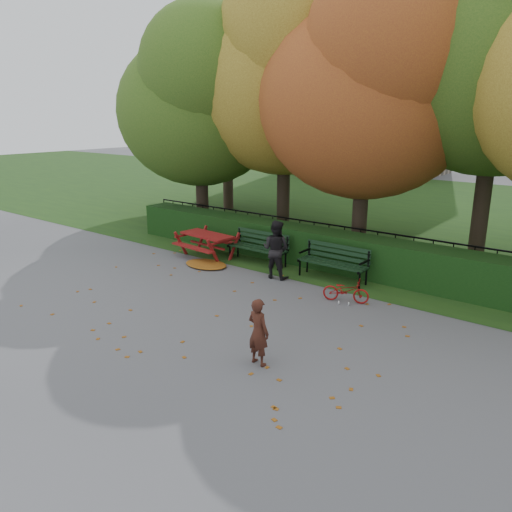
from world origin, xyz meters
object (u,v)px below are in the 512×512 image
Objects in this scene: tree_b at (290,69)px; picnic_table at (207,239)px; tree_c at (375,84)px; bicycle at (346,290)px; child at (258,332)px; tree_a at (201,99)px; bench_right at (334,260)px; adult at (276,249)px; bench_left at (259,245)px; tree_f at (229,72)px.

picnic_table is at bearing -96.22° from tree_b.
bicycle is (1.26, -3.49, -4.55)m from tree_c.
tree_b reaches higher than tree_c.
bicycle is (4.54, -4.28, -5.13)m from tree_b.
tree_c reaches higher than child.
bicycle is (4.93, -0.73, -0.27)m from picnic_table.
tree_a is 4.32× the size of picnic_table.
bench_right is 1.04× the size of picnic_table.
tree_b is 5.86× the size of adult.
bench_right is (3.54, -3.04, -4.88)m from tree_b.
tree_b reaches higher than picnic_table.
bench_right is (0.27, -2.26, -4.30)m from tree_c.
bicycle is (3.40, -1.23, -0.25)m from bench_left.
tree_b is 4.88× the size of bench_right.
tree_a is 10.72m from child.
tree_c is 4.44× the size of bench_left.
bench_left is 1.20× the size of adult.
child is at bearing -52.49° from bench_left.
tree_f is (-1.94, 3.66, 1.17)m from tree_a.
tree_c is 6.86× the size of child.
tree_f is 6.12× the size of adult.
bench_right is at bearing -40.67° from tree_b.
bench_right is at bearing -16.61° from tree_a.
tree_a is at bearing 139.55° from picnic_table.
bicycle is at bearing -23.13° from tree_a.
bicycle is (-0.22, 3.47, -0.31)m from child.
bench_left and bench_right have the same top height.
child is (9.44, -10.24, -5.11)m from tree_f.
tree_a is 5.20m from picnic_table.
tree_c is 5.31m from bench_left.
tree_c is at bearing 3.65° from tree_a.
child is at bearing -75.57° from bench_right.
bench_right is at bearing 21.09° from bicycle.
tree_a is 7.29× the size of bicycle.
tree_f reaches higher than child.
tree_b reaches higher than bicycle.
child is at bearing 114.56° from adult.
tree_f reaches higher than bench_right.
bench_right is at bearing -69.68° from child.
bench_right is 3.96m from picnic_table.
bicycle is at bearing -80.56° from child.
adult reaches higher than bench_right.
bicycle is at bearing -3.69° from picnic_table.
tree_b reaches higher than child.
child is 4.62m from adult.
tree_a is at bearing 49.09° from bicycle.
tree_f is (-7.97, 3.28, 0.87)m from tree_c.
tree_a reaches higher than picnic_table.
tree_b is 5.07× the size of picnic_table.
tree_c reaches higher than bench_left.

